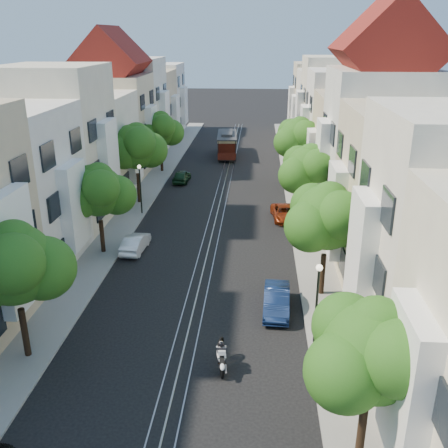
% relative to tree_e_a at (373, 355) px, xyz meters
% --- Properties ---
extents(ground, '(200.00, 200.00, 0.00)m').
position_rel_tree_e_a_xyz_m(ground, '(-7.26, 31.02, -4.40)').
color(ground, black).
rests_on(ground, ground).
extents(sidewalk_east, '(2.50, 80.00, 0.12)m').
position_rel_tree_e_a_xyz_m(sidewalk_east, '(-0.01, 31.02, -4.34)').
color(sidewalk_east, gray).
rests_on(sidewalk_east, ground).
extents(sidewalk_west, '(2.50, 80.00, 0.12)m').
position_rel_tree_e_a_xyz_m(sidewalk_west, '(-14.51, 31.02, -4.34)').
color(sidewalk_west, gray).
rests_on(sidewalk_west, ground).
extents(rail_left, '(0.06, 80.00, 0.02)m').
position_rel_tree_e_a_xyz_m(rail_left, '(-7.81, 31.02, -4.39)').
color(rail_left, gray).
rests_on(rail_left, ground).
extents(rail_slot, '(0.06, 80.00, 0.02)m').
position_rel_tree_e_a_xyz_m(rail_slot, '(-7.26, 31.02, -4.39)').
color(rail_slot, gray).
rests_on(rail_slot, ground).
extents(rail_right, '(0.06, 80.00, 0.02)m').
position_rel_tree_e_a_xyz_m(rail_right, '(-6.71, 31.02, -4.39)').
color(rail_right, gray).
rests_on(rail_right, ground).
extents(lane_line, '(0.08, 80.00, 0.01)m').
position_rel_tree_e_a_xyz_m(lane_line, '(-7.26, 31.02, -4.40)').
color(lane_line, tan).
rests_on(lane_line, ground).
extents(townhouses_east, '(7.75, 72.00, 12.00)m').
position_rel_tree_e_a_xyz_m(townhouses_east, '(4.61, 30.94, 0.79)').
color(townhouses_east, beige).
rests_on(townhouses_east, ground).
extents(townhouses_west, '(7.75, 72.00, 11.76)m').
position_rel_tree_e_a_xyz_m(townhouses_west, '(-19.13, 30.94, 0.68)').
color(townhouses_west, silver).
rests_on(townhouses_west, ground).
extents(tree_e_a, '(4.72, 3.87, 6.27)m').
position_rel_tree_e_a_xyz_m(tree_e_a, '(0.00, 0.00, 0.00)').
color(tree_e_a, black).
rests_on(tree_e_a, ground).
extents(tree_e_b, '(4.93, 4.08, 6.68)m').
position_rel_tree_e_a_xyz_m(tree_e_b, '(0.00, 12.00, 0.34)').
color(tree_e_b, black).
rests_on(tree_e_b, ground).
extents(tree_e_c, '(4.84, 3.99, 6.52)m').
position_rel_tree_e_a_xyz_m(tree_e_c, '(0.00, 23.00, 0.20)').
color(tree_e_c, black).
rests_on(tree_e_c, ground).
extents(tree_e_d, '(5.01, 4.16, 6.85)m').
position_rel_tree_e_a_xyz_m(tree_e_d, '(0.00, 34.00, 0.47)').
color(tree_e_d, black).
rests_on(tree_e_d, ground).
extents(tree_w_a, '(4.93, 4.08, 6.68)m').
position_rel_tree_e_a_xyz_m(tree_w_a, '(-14.40, 5.00, 0.34)').
color(tree_w_a, black).
rests_on(tree_w_a, ground).
extents(tree_w_b, '(4.72, 3.87, 6.27)m').
position_rel_tree_e_a_xyz_m(tree_w_b, '(-14.40, 17.00, 0.00)').
color(tree_w_b, black).
rests_on(tree_w_b, ground).
extents(tree_w_c, '(5.13, 4.28, 7.09)m').
position_rel_tree_e_a_xyz_m(tree_w_c, '(-14.40, 28.00, 0.67)').
color(tree_w_c, black).
rests_on(tree_w_c, ground).
extents(tree_w_d, '(4.84, 3.99, 6.52)m').
position_rel_tree_e_a_xyz_m(tree_w_d, '(-14.40, 39.00, 0.20)').
color(tree_w_d, black).
rests_on(tree_w_d, ground).
extents(lamp_east, '(0.32, 0.32, 4.16)m').
position_rel_tree_e_a_xyz_m(lamp_east, '(-0.96, 7.02, -1.55)').
color(lamp_east, black).
rests_on(lamp_east, ground).
extents(lamp_west, '(0.32, 0.32, 4.16)m').
position_rel_tree_e_a_xyz_m(lamp_west, '(-13.56, 25.02, -1.55)').
color(lamp_west, black).
rests_on(lamp_west, ground).
extents(sportbike_rider, '(0.55, 2.00, 1.38)m').
position_rel_tree_e_a_xyz_m(sportbike_rider, '(-5.34, 4.78, -3.68)').
color(sportbike_rider, black).
rests_on(sportbike_rider, ground).
extents(cable_car, '(2.68, 7.49, 2.84)m').
position_rel_tree_e_a_xyz_m(cable_car, '(-7.76, 46.95, -2.72)').
color(cable_car, black).
rests_on(cable_car, ground).
extents(parked_car_e_mid, '(1.54, 4.00, 1.30)m').
position_rel_tree_e_a_xyz_m(parked_car_e_mid, '(-2.71, 10.01, -3.75)').
color(parked_car_e_mid, '#0C1A3D').
rests_on(parked_car_e_mid, ground).
extents(parked_car_e_far, '(2.29, 4.21, 1.12)m').
position_rel_tree_e_a_xyz_m(parked_car_e_far, '(-1.66, 24.65, -3.84)').
color(parked_car_e_far, maroon).
rests_on(parked_car_e_far, ground).
extents(parked_car_w_mid, '(1.48, 3.70, 1.20)m').
position_rel_tree_e_a_xyz_m(parked_car_w_mid, '(-12.30, 17.50, -3.80)').
color(parked_car_w_mid, silver).
rests_on(parked_car_w_mid, ground).
extents(parked_car_w_far, '(1.64, 3.73, 1.25)m').
position_rel_tree_e_a_xyz_m(parked_car_w_far, '(-11.67, 35.08, -3.77)').
color(parked_car_w_far, '#14321A').
rests_on(parked_car_w_far, ground).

